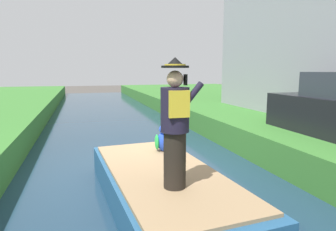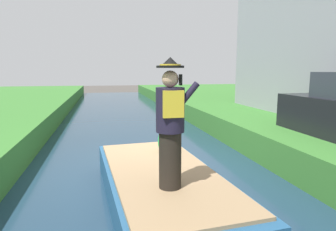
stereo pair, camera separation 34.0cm
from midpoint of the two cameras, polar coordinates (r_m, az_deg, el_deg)
ground_plane at (r=7.08m, az=-6.72°, el=-10.91°), size 80.00×80.00×0.00m
canal_water at (r=7.06m, az=-6.73°, el=-10.53°), size 5.49×48.00×0.10m
boat at (r=5.15m, az=-2.94°, el=-13.83°), size 2.11×4.32×0.61m
person_pirate at (r=4.09m, az=-0.96°, el=-1.73°), size 0.61×0.42×1.85m
parrot_plush at (r=6.11m, az=-2.48°, el=-4.71°), size 0.36×0.35×0.57m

